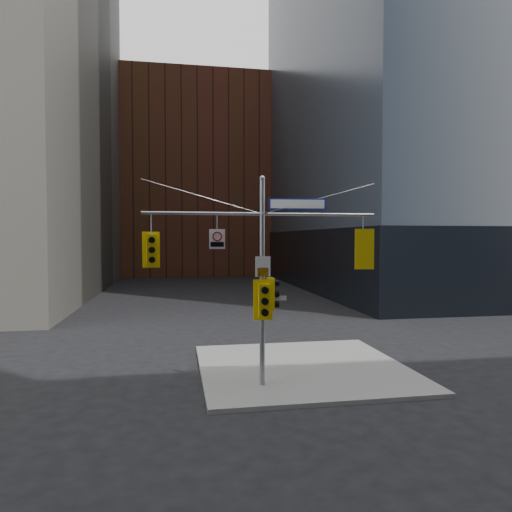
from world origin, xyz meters
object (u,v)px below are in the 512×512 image
object	(u,v)px
signal_assembly	(262,261)
traffic_light_pole_front	(264,300)
traffic_light_pole_side	(272,294)
street_sign_blade	(297,204)
traffic_light_east_arm	(363,249)
traffic_light_west_arm	(151,250)
regulatory_sign_arm	(217,238)

from	to	relation	value
signal_assembly	traffic_light_pole_front	size ratio (longest dim) A/B	5.79
traffic_light_pole_side	street_sign_blade	world-z (taller)	street_sign_blade
signal_assembly	street_sign_blade	size ratio (longest dim) A/B	4.03
traffic_light_east_arm	street_sign_blade	distance (m)	2.85
signal_assembly	street_sign_blade	bearing A→B (deg)	0.17
traffic_light_west_arm	regulatory_sign_arm	size ratio (longest dim) A/B	1.80
traffic_light_west_arm	traffic_light_pole_front	size ratio (longest dim) A/B	0.86
traffic_light_pole_side	traffic_light_east_arm	bearing A→B (deg)	-87.39
signal_assembly	traffic_light_east_arm	bearing A→B (deg)	0.00
traffic_light_pole_front	regulatory_sign_arm	size ratio (longest dim) A/B	2.10
traffic_light_east_arm	street_sign_blade	bearing A→B (deg)	6.93
street_sign_blade	regulatory_sign_arm	size ratio (longest dim) A/B	3.01
traffic_light_pole_front	street_sign_blade	xyz separation A→B (m)	(1.23, 0.27, 3.26)
signal_assembly	street_sign_blade	xyz separation A→B (m)	(1.23, 0.00, 1.93)
traffic_light_east_arm	regulatory_sign_arm	size ratio (longest dim) A/B	2.15
traffic_light_pole_side	street_sign_blade	size ratio (longest dim) A/B	0.56
regulatory_sign_arm	traffic_light_pole_front	bearing A→B (deg)	-7.83
traffic_light_west_arm	regulatory_sign_arm	world-z (taller)	regulatory_sign_arm
signal_assembly	regulatory_sign_arm	world-z (taller)	signal_assembly
traffic_light_pole_side	traffic_light_west_arm	bearing A→B (deg)	92.57
traffic_light_east_arm	traffic_light_pole_front	size ratio (longest dim) A/B	1.02
traffic_light_pole_front	signal_assembly	bearing A→B (deg)	91.47
signal_assembly	traffic_light_east_arm	distance (m)	3.64
traffic_light_pole_side	regulatory_sign_arm	xyz separation A→B (m)	(-1.86, -0.03, 1.90)
traffic_light_west_arm	traffic_light_east_arm	xyz separation A→B (m)	(7.30, -0.01, 0.00)
traffic_light_pole_side	regulatory_sign_arm	size ratio (longest dim) A/B	1.68
traffic_light_pole_side	street_sign_blade	xyz separation A→B (m)	(0.90, -0.00, 3.08)
regulatory_sign_arm	traffic_light_pole_side	bearing A→B (deg)	2.04
traffic_light_east_arm	street_sign_blade	size ratio (longest dim) A/B	0.71
signal_assembly	traffic_light_east_arm	xyz separation A→B (m)	(3.62, 0.00, 0.38)
signal_assembly	street_sign_blade	distance (m)	2.29
signal_assembly	traffic_light_pole_side	xyz separation A→B (m)	(0.33, 0.00, -1.15)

